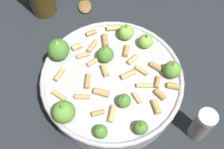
{
  "coord_description": "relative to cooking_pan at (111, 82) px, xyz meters",
  "views": [
    {
      "loc": [
        0.19,
        -0.23,
        0.57
      ],
      "look_at": [
        0.0,
        0.0,
        0.07
      ],
      "focal_mm": 44.91,
      "sensor_mm": 36.0,
      "label": 1
    }
  ],
  "objects": [
    {
      "name": "pepper_shaker",
      "position": [
        0.2,
        0.04,
        0.01
      ],
      "size": [
        0.04,
        0.04,
        0.09
      ],
      "color": "gray",
      "rests_on": "ground"
    },
    {
      "name": "ground_plane",
      "position": [
        0.0,
        0.0,
        -0.04
      ],
      "size": [
        2.4,
        2.4,
        0.0
      ],
      "primitive_type": "plane",
      "color": "#23282D"
    },
    {
      "name": "cooking_pan",
      "position": [
        0.0,
        0.0,
        0.0
      ],
      "size": [
        0.3,
        0.3,
        0.12
      ],
      "color": "#B7B7BC",
      "rests_on": "ground"
    }
  ]
}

